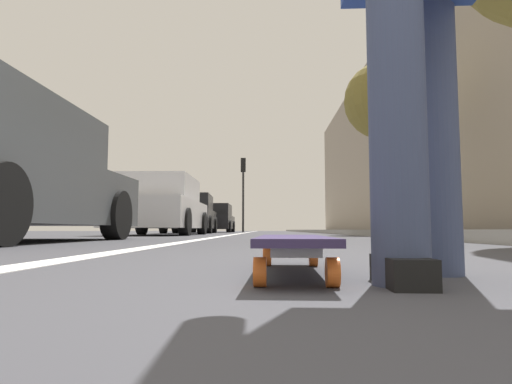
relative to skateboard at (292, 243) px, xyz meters
name	(u,v)px	position (x,y,z in m)	size (l,w,h in m)	color
ground_plane	(275,235)	(9.14, -0.13, -0.09)	(80.00, 80.00, 0.00)	#38383D
lane_stripe_white	(246,233)	(19.14, 0.97, -0.09)	(52.00, 0.16, 0.01)	silver
sidewalk_curb	(354,231)	(17.14, -3.59, -0.02)	(52.00, 3.20, 0.14)	#9E9B93
building_facade	(389,139)	(21.14, -6.26, 4.69)	(40.00, 1.20, 9.58)	gray
skateboard	(292,243)	(0.00, 0.00, 0.00)	(0.85, 0.23, 0.11)	orange
parked_car_mid	(161,207)	(9.94, 2.77, 0.61)	(4.25, 1.97, 1.48)	silver
parked_car_far	(191,215)	(15.81, 2.99, 0.62)	(4.38, 1.99, 1.48)	black
parked_car_end	(214,219)	(22.02, 2.80, 0.61)	(4.55, 2.00, 1.47)	black
traffic_light	(243,181)	(23.98, 1.37, 2.86)	(0.33, 0.28, 4.27)	#2D2D2D
street_tree_mid	(383,102)	(10.79, -3.19, 3.61)	(2.14, 2.14, 4.79)	brown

